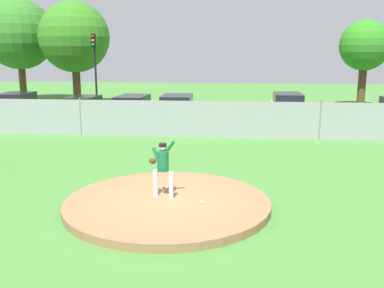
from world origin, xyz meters
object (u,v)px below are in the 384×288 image
Objects in this scene: parked_car_champagne at (17,106)px; parked_car_charcoal at (83,110)px; traffic_cone_orange at (360,122)px; parked_car_white at (287,109)px; parked_car_silver at (177,109)px; baseball at (202,202)px; parked_car_red at (132,110)px; pitcher_youth at (163,164)px; traffic_light_near at (95,60)px.

parked_car_champagne is 4.62m from parked_car_charcoal.
parked_car_charcoal is at bearing 179.44° from traffic_cone_orange.
parked_car_silver is (-6.56, -0.49, -0.05)m from parked_car_white.
parked_car_silver reaches higher than baseball.
parked_car_charcoal is 0.97× the size of parked_car_white.
parked_car_red is (-2.62, -0.38, -0.00)m from parked_car_silver.
pitcher_youth is at bearing -109.36° from parked_car_white.
pitcher_youth is 1.53m from baseball.
parked_car_champagne is at bearing 170.58° from parked_car_charcoal.
traffic_cone_orange is at bearing -0.11° from parked_car_red.
pitcher_youth is 3.03× the size of traffic_cone_orange.
parked_car_white is 0.97× the size of parked_car_silver.
pitcher_youth is 16.52m from traffic_cone_orange.
parked_car_red is at bearing -2.53° from parked_car_charcoal.
pitcher_youth is 15.49m from parked_car_white.
parked_car_champagne reaches higher than parked_car_charcoal.
baseball is 15.58m from parked_car_white.
pitcher_youth is at bearing -51.47° from parked_car_champagne.
traffic_light_near is at bearing 147.77° from parked_car_silver.
parked_car_white is 8.20× the size of traffic_cone_orange.
traffic_light_near is (-12.70, 3.39, 2.77)m from parked_car_white.
traffic_light_near is (4.09, 3.36, 2.84)m from parked_car_champagne.
parked_car_white is (3.99, 15.05, 0.59)m from baseball.
parked_car_silver reaches higher than parked_car_charcoal.
parked_car_silver is at bearing -32.23° from traffic_light_near.
parked_car_silver is (-1.42, 14.13, -0.38)m from pitcher_youth.
parked_car_charcoal reaches higher than traffic_cone_orange.
traffic_cone_orange is at bearing -0.56° from parked_car_charcoal.
traffic_light_near is (-7.57, 18.00, 2.44)m from pitcher_youth.
parked_car_charcoal is 7.93× the size of traffic_cone_orange.
traffic_light_near is at bearing 39.43° from parked_car_champagne.
traffic_light_near is (-0.47, 4.12, 2.87)m from parked_car_charcoal.
traffic_light_near is (-3.52, 4.26, 2.83)m from parked_car_red.
pitcher_youth is 0.36× the size of parked_car_silver.
parked_car_champagne is at bearing 173.32° from parked_car_red.
parked_car_champagne is 0.90× the size of parked_car_silver.
pitcher_youth is at bearing -84.25° from parked_car_silver.
parked_car_red is at bearing 179.89° from traffic_cone_orange.
baseball is 0.02× the size of parked_car_silver.
parked_car_red reaches higher than traffic_cone_orange.
parked_car_charcoal is 0.82× the size of traffic_light_near.
pitcher_youth is at bearing -62.92° from parked_car_charcoal.
pitcher_youth is 0.31× the size of traffic_light_near.
traffic_light_near reaches higher than pitcher_youth.
pitcher_youth reaches higher than traffic_cone_orange.
pitcher_youth reaches higher than parked_car_white.
parked_car_charcoal is at bearing -9.42° from parked_car_champagne.
parked_car_silver is at bearing -175.75° from parked_car_white.
baseball is 0.13× the size of traffic_cone_orange.
traffic_cone_orange is (10.58, -0.41, -0.53)m from parked_car_silver.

